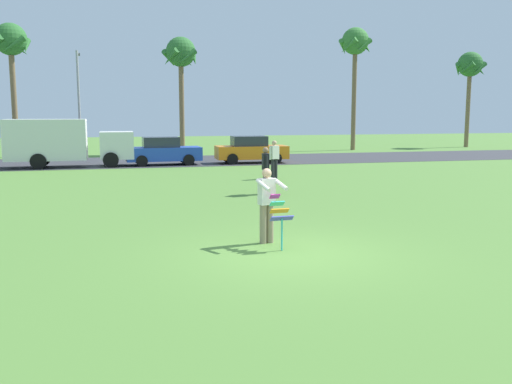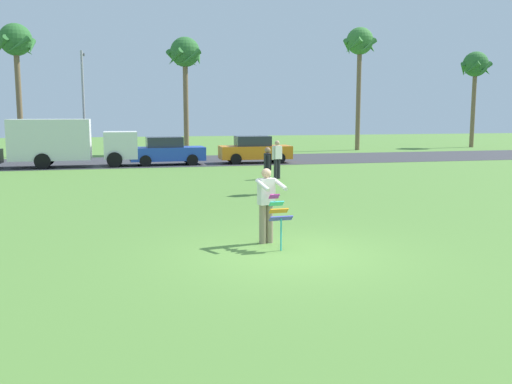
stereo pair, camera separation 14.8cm
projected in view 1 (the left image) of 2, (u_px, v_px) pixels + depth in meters
ground_plane at (291, 254)px, 11.95m from camera, size 120.00×120.00×0.00m
road_strip at (174, 161)px, 34.74m from camera, size 120.00×8.00×0.01m
person_kite_flyer at (267, 202)px, 12.86m from camera, size 0.65×0.73×1.73m
kite_held at (279, 213)px, 12.33m from camera, size 0.52×0.64×1.19m
parked_truck_white_box at (62, 141)px, 30.71m from camera, size 6.71×2.14×2.62m
parked_car_blue at (163, 151)px, 32.11m from camera, size 4.25×1.94×1.60m
parked_car_orange at (251, 150)px, 33.36m from camera, size 4.24×1.91×1.60m
palm_tree_left_near at (11, 45)px, 36.86m from camera, size 2.58×2.71×8.77m
palm_tree_right_near at (181, 57)px, 39.92m from camera, size 2.58×2.71×8.28m
palm_tree_centre_far at (355, 47)px, 44.03m from camera, size 2.58×2.71×9.55m
palm_tree_far_left at (470, 68)px, 48.00m from camera, size 2.58×2.71×8.09m
streetlight_pole at (79, 97)px, 37.26m from camera, size 0.24×1.65×7.00m
person_walker_near at (266, 169)px, 20.62m from camera, size 0.25×0.57×1.73m
person_walker_far at (274, 158)px, 25.43m from camera, size 0.53×0.35×1.73m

